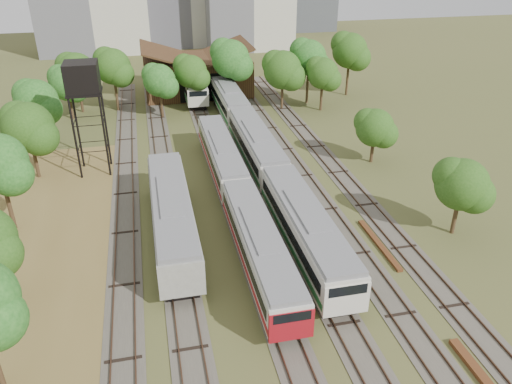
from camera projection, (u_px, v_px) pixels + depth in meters
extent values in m
plane|color=#475123|center=(332.00, 366.00, 29.33)|extent=(240.00, 240.00, 0.00)
cube|color=brown|center=(30.00, 321.00, 32.71)|extent=(14.00, 60.00, 0.04)
cube|color=#4C473D|center=(126.00, 194.00, 48.57)|extent=(2.60, 80.00, 0.06)
cube|color=#472D1E|center=(118.00, 194.00, 48.39)|extent=(0.08, 80.00, 0.14)
cube|color=#472D1E|center=(133.00, 192.00, 48.67)|extent=(0.08, 80.00, 0.14)
cube|color=#4C473D|center=(167.00, 189.00, 49.35)|extent=(2.60, 80.00, 0.06)
cube|color=#472D1E|center=(160.00, 189.00, 49.17)|extent=(0.08, 80.00, 0.14)
cube|color=#472D1E|center=(174.00, 188.00, 49.45)|extent=(0.08, 80.00, 0.14)
cube|color=#4C473D|center=(227.00, 183.00, 50.52)|extent=(2.60, 80.00, 0.06)
cube|color=#472D1E|center=(220.00, 183.00, 50.34)|extent=(0.08, 80.00, 0.14)
cube|color=#472D1E|center=(234.00, 182.00, 50.62)|extent=(0.08, 80.00, 0.14)
cube|color=#4C473D|center=(265.00, 180.00, 51.30)|extent=(2.60, 80.00, 0.06)
cube|color=#472D1E|center=(258.00, 179.00, 51.12)|extent=(0.08, 80.00, 0.14)
cube|color=#472D1E|center=(272.00, 178.00, 51.40)|extent=(0.08, 80.00, 0.14)
cube|color=#4C473D|center=(302.00, 176.00, 52.08)|extent=(2.60, 80.00, 0.06)
cube|color=#472D1E|center=(296.00, 176.00, 51.90)|extent=(0.08, 80.00, 0.14)
cube|color=#472D1E|center=(309.00, 174.00, 52.18)|extent=(0.08, 80.00, 0.14)
cube|color=#4C473D|center=(338.00, 172.00, 52.87)|extent=(2.60, 80.00, 0.06)
cube|color=#472D1E|center=(332.00, 172.00, 52.68)|extent=(0.08, 80.00, 0.14)
cube|color=#472D1E|center=(345.00, 171.00, 52.96)|extent=(0.08, 80.00, 0.14)
cube|color=black|center=(259.00, 264.00, 37.74)|extent=(2.09, 15.64, 0.76)
cube|color=beige|center=(259.00, 246.00, 37.01)|extent=(2.76, 17.00, 2.38)
cube|color=black|center=(259.00, 243.00, 36.88)|extent=(2.82, 15.64, 0.81)
cube|color=slate|center=(259.00, 231.00, 36.38)|extent=(2.54, 16.66, 0.34)
cube|color=maroon|center=(259.00, 254.00, 37.32)|extent=(2.82, 16.66, 0.43)
cube|color=maroon|center=(291.00, 325.00, 29.76)|extent=(2.80, 0.25, 2.14)
cube|color=black|center=(222.00, 169.00, 52.86)|extent=(2.09, 15.64, 0.76)
cube|color=beige|center=(222.00, 155.00, 52.13)|extent=(2.76, 17.00, 2.38)
cube|color=black|center=(221.00, 152.00, 51.99)|extent=(2.82, 15.64, 0.81)
cube|color=slate|center=(221.00, 143.00, 51.50)|extent=(2.54, 16.66, 0.34)
cube|color=maroon|center=(222.00, 161.00, 52.44)|extent=(2.82, 16.66, 0.43)
cube|color=black|center=(305.00, 247.00, 39.61)|extent=(2.31, 15.64, 0.84)
cube|color=beige|center=(306.00, 229.00, 38.81)|extent=(3.04, 17.00, 2.62)
cube|color=black|center=(306.00, 225.00, 38.67)|extent=(3.10, 15.64, 0.89)
cube|color=slate|center=(307.00, 212.00, 38.12)|extent=(2.80, 16.66, 0.38)
cube|color=#19652B|center=(305.00, 237.00, 39.15)|extent=(3.10, 16.66, 0.47)
cube|color=beige|center=(346.00, 299.00, 31.57)|extent=(3.08, 0.25, 2.36)
cube|color=black|center=(256.00, 160.00, 54.73)|extent=(2.31, 15.64, 0.84)
cube|color=beige|center=(256.00, 145.00, 53.93)|extent=(3.04, 17.00, 2.62)
cube|color=black|center=(256.00, 143.00, 53.78)|extent=(3.10, 15.64, 0.89)
cube|color=slate|center=(256.00, 132.00, 53.23)|extent=(2.80, 16.66, 0.38)
cube|color=#19652B|center=(256.00, 152.00, 54.27)|extent=(3.10, 16.66, 0.47)
cube|color=black|center=(229.00, 110.00, 69.85)|extent=(2.31, 15.64, 0.84)
cube|color=beige|center=(228.00, 98.00, 69.05)|extent=(3.04, 17.00, 2.62)
cube|color=black|center=(228.00, 96.00, 68.90)|extent=(3.10, 15.64, 0.89)
cube|color=slate|center=(228.00, 88.00, 68.35)|extent=(2.80, 16.66, 0.38)
cube|color=#19652B|center=(228.00, 104.00, 69.39)|extent=(3.10, 16.66, 0.47)
cube|color=black|center=(193.00, 94.00, 77.13)|extent=(2.22, 14.72, 0.81)
cube|color=beige|center=(192.00, 83.00, 76.36)|extent=(2.93, 16.00, 2.52)
cube|color=black|center=(192.00, 81.00, 76.21)|extent=(2.99, 14.72, 0.86)
cube|color=slate|center=(191.00, 74.00, 75.69)|extent=(2.69, 15.68, 0.36)
cube|color=#19652B|center=(192.00, 88.00, 76.68)|extent=(2.99, 15.68, 0.45)
cube|color=beige|center=(198.00, 99.00, 69.55)|extent=(2.97, 0.25, 2.27)
cube|color=black|center=(174.00, 233.00, 41.49)|extent=(2.37, 16.56, 0.86)
cube|color=gray|center=(172.00, 215.00, 40.67)|extent=(3.12, 18.00, 2.69)
cube|color=black|center=(172.00, 211.00, 40.52)|extent=(3.18, 16.56, 0.91)
cube|color=slate|center=(170.00, 198.00, 39.95)|extent=(2.87, 17.64, 0.39)
cylinder|color=black|center=(75.00, 140.00, 49.77)|extent=(0.21, 0.21, 8.49)
cylinder|color=black|center=(105.00, 137.00, 50.33)|extent=(0.21, 0.21, 8.49)
cylinder|color=black|center=(78.00, 130.00, 52.24)|extent=(0.21, 0.21, 8.49)
cylinder|color=black|center=(106.00, 128.00, 52.80)|extent=(0.21, 0.21, 8.49)
cube|color=black|center=(84.00, 92.00, 49.27)|extent=(3.34, 3.34, 0.20)
cube|color=black|center=(82.00, 77.00, 48.56)|extent=(3.18, 3.18, 2.87)
cube|color=brown|center=(379.00, 244.00, 40.55)|extent=(0.46, 7.41, 0.24)
cube|color=#382014|center=(197.00, 75.00, 77.96)|extent=(16.00, 11.00, 5.50)
cube|color=#382014|center=(169.00, 55.00, 75.63)|extent=(8.45, 11.55, 2.96)
cube|color=#382014|center=(221.00, 52.00, 77.19)|extent=(8.45, 11.55, 2.96)
cube|color=black|center=(201.00, 88.00, 73.51)|extent=(6.40, 0.15, 4.12)
cylinder|color=#382616|center=(9.00, 204.00, 41.78)|extent=(0.36, 0.36, 4.92)
cylinder|color=#382616|center=(35.00, 158.00, 50.92)|extent=(0.36, 0.36, 4.28)
sphere|color=#244F15|center=(28.00, 128.00, 49.39)|extent=(5.09, 5.09, 5.09)
cylinder|color=#382616|center=(42.00, 128.00, 58.96)|extent=(0.36, 0.36, 4.19)
sphere|color=#244F15|center=(36.00, 101.00, 57.46)|extent=(4.99, 4.99, 4.99)
cylinder|color=#382616|center=(81.00, 97.00, 69.63)|extent=(0.36, 0.36, 4.41)
sphere|color=#244F15|center=(76.00, 72.00, 68.04)|extent=(5.29, 5.29, 5.29)
cylinder|color=#382616|center=(71.00, 105.00, 67.17)|extent=(0.36, 0.36, 3.89)
sphere|color=#244F15|center=(67.00, 83.00, 65.77)|extent=(4.70, 4.70, 4.70)
cylinder|color=#382616|center=(116.00, 94.00, 69.99)|extent=(0.36, 0.36, 4.93)
sphere|color=#244F15|center=(113.00, 66.00, 68.22)|extent=(4.91, 4.91, 4.91)
cylinder|color=#382616|center=(161.00, 103.00, 67.79)|extent=(0.36, 0.36, 3.99)
sphere|color=#244F15|center=(159.00, 80.00, 66.36)|extent=(4.34, 4.34, 4.34)
cylinder|color=#382616|center=(192.00, 96.00, 70.18)|extent=(0.36, 0.36, 4.35)
sphere|color=#244F15|center=(191.00, 72.00, 68.62)|extent=(4.52, 4.52, 4.52)
cylinder|color=#382616|center=(231.00, 88.00, 72.10)|extent=(0.36, 0.36, 5.29)
sphere|color=#244F15|center=(231.00, 59.00, 70.20)|extent=(5.38, 5.38, 5.38)
cylinder|color=#382616|center=(282.00, 94.00, 70.94)|extent=(0.36, 0.36, 4.38)
sphere|color=#244F15|center=(283.00, 70.00, 69.36)|extent=(5.34, 5.34, 5.34)
cylinder|color=#382616|center=(307.00, 85.00, 73.12)|extent=(0.36, 0.36, 5.25)
sphere|color=#244F15|center=(309.00, 58.00, 71.23)|extent=(5.04, 5.04, 5.04)
cylinder|color=#382616|center=(347.00, 78.00, 76.75)|extent=(0.36, 0.36, 5.34)
sphere|color=#244F15|center=(350.00, 51.00, 74.83)|extent=(5.25, 5.25, 5.25)
cylinder|color=#382616|center=(455.00, 214.00, 41.50)|extent=(0.36, 0.36, 3.60)
sphere|color=#244F15|center=(462.00, 185.00, 40.21)|extent=(4.29, 4.29, 4.29)
cylinder|color=#382616|center=(372.00, 149.00, 54.60)|extent=(0.36, 0.36, 3.15)
sphere|color=#244F15|center=(375.00, 128.00, 53.47)|extent=(4.12, 4.12, 4.12)
cylinder|color=#382616|center=(321.00, 96.00, 70.35)|extent=(0.36, 0.36, 4.15)
sphere|color=#244F15|center=(323.00, 73.00, 68.87)|extent=(4.32, 4.32, 4.32)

